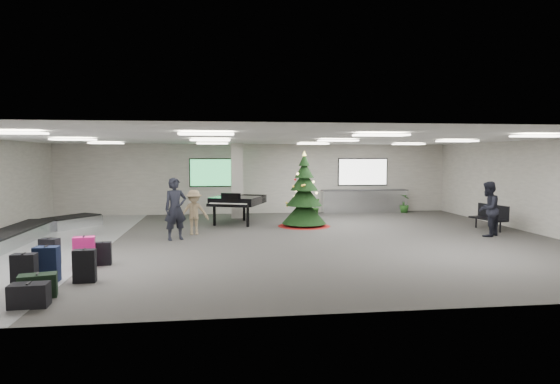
{
  "coord_description": "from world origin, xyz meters",
  "views": [
    {
      "loc": [
        -1.7,
        -14.52,
        2.66
      ],
      "look_at": [
        0.28,
        1.0,
        1.45
      ],
      "focal_mm": 30.0,
      "sensor_mm": 36.0,
      "label": 1
    }
  ],
  "objects": [
    {
      "name": "ground",
      "position": [
        0.0,
        0.0,
        0.0
      ],
      "size": [
        18.0,
        18.0,
        0.0
      ],
      "primitive_type": "plane",
      "color": "#393834",
      "rests_on": "ground"
    },
    {
      "name": "room_envelope",
      "position": [
        -0.38,
        0.67,
        2.33
      ],
      "size": [
        18.02,
        14.02,
        3.21
      ],
      "color": "#A5A197",
      "rests_on": "ground"
    },
    {
      "name": "baggage_carousel",
      "position": [
        -7.84,
        -0.08,
        0.21
      ],
      "size": [
        2.28,
        9.71,
        0.43
      ],
      "color": "silver",
      "rests_on": "ground"
    },
    {
      "name": "service_counter",
      "position": [
        5.0,
        6.65,
        0.55
      ],
      "size": [
        4.05,
        0.65,
        1.08
      ],
      "color": "silver",
      "rests_on": "ground"
    },
    {
      "name": "suitcase_0",
      "position": [
        -5.61,
        -4.76,
        0.36
      ],
      "size": [
        0.46,
        0.26,
        0.73
      ],
      "rotation": [
        0.0,
        0.0,
        -0.01
      ],
      "color": "black",
      "rests_on": "ground"
    },
    {
      "name": "suitcase_1",
      "position": [
        -4.56,
        -4.39,
        0.35
      ],
      "size": [
        0.46,
        0.25,
        0.72
      ],
      "rotation": [
        0.0,
        0.0,
        0.04
      ],
      "color": "black",
      "rests_on": "ground"
    },
    {
      "name": "pink_suitcase",
      "position": [
        -4.91,
        -3.13,
        0.38
      ],
      "size": [
        0.52,
        0.35,
        0.78
      ],
      "rotation": [
        0.0,
        0.0,
        0.16
      ],
      "color": "#EA1E7D",
      "rests_on": "ground"
    },
    {
      "name": "suitcase_3",
      "position": [
        -4.55,
        -2.83,
        0.28
      ],
      "size": [
        0.4,
        0.24,
        0.58
      ],
      "rotation": [
        0.0,
        0.0,
        0.1
      ],
      "color": "black",
      "rests_on": "ground"
    },
    {
      "name": "navy_suitcase",
      "position": [
        -5.35,
        -4.27,
        0.38
      ],
      "size": [
        0.49,
        0.29,
        0.77
      ],
      "rotation": [
        0.0,
        0.0,
        -0.02
      ],
      "color": "black",
      "rests_on": "ground"
    },
    {
      "name": "green_duffel",
      "position": [
        -5.13,
        -5.39,
        0.22
      ],
      "size": [
        0.72,
        0.48,
        0.46
      ],
      "rotation": [
        0.0,
        0.0,
        0.24
      ],
      "color": "black",
      "rests_on": "ground"
    },
    {
      "name": "suitcase_8",
      "position": [
        -5.86,
        -2.63,
        0.33
      ],
      "size": [
        0.49,
        0.35,
        0.67
      ],
      "rotation": [
        0.0,
        0.0,
        -0.25
      ],
      "color": "black",
      "rests_on": "ground"
    },
    {
      "name": "black_duffel",
      "position": [
        -5.06,
        -5.97,
        0.21
      ],
      "size": [
        0.66,
        0.39,
        0.44
      ],
      "rotation": [
        0.0,
        0.0,
        0.06
      ],
      "color": "black",
      "rests_on": "ground"
    },
    {
      "name": "christmas_tree",
      "position": [
        1.43,
        2.81,
        0.97
      ],
      "size": [
        2.0,
        2.0,
        2.85
      ],
      "color": "#691309",
      "rests_on": "ground"
    },
    {
      "name": "grand_piano",
      "position": [
        -1.06,
        3.78,
        0.9
      ],
      "size": [
        2.37,
        2.67,
        1.26
      ],
      "rotation": [
        0.0,
        0.0,
        -0.38
      ],
      "color": "black",
      "rests_on": "ground"
    },
    {
      "name": "bench",
      "position": [
        7.91,
        1.04,
        0.52
      ],
      "size": [
        0.78,
        1.51,
        0.91
      ],
      "rotation": [
        0.0,
        0.0,
        0.21
      ],
      "color": "black",
      "rests_on": "ground"
    },
    {
      "name": "traveler_a",
      "position": [
        -3.12,
        0.46,
        0.98
      ],
      "size": [
        0.85,
        0.73,
        1.97
      ],
      "primitive_type": "imported",
      "rotation": [
        0.0,
        0.0,
        0.43
      ],
      "color": "black",
      "rests_on": "ground"
    },
    {
      "name": "traveler_b",
      "position": [
        -2.6,
        1.41,
        0.76
      ],
      "size": [
        1.03,
        0.67,
        1.51
      ],
      "primitive_type": "imported",
      "rotation": [
        0.0,
        0.0,
        0.11
      ],
      "color": "#957C5C",
      "rests_on": "ground"
    },
    {
      "name": "traveler_bench",
      "position": [
        7.05,
        -0.19,
        0.91
      ],
      "size": [
        1.12,
        1.09,
        1.82
      ],
      "primitive_type": "imported",
      "rotation": [
        0.0,
        0.0,
        3.8
      ],
      "color": "black",
      "rests_on": "ground"
    },
    {
      "name": "potted_plant_left",
      "position": [
        2.55,
        6.04,
        0.37
      ],
      "size": [
        0.47,
        0.51,
        0.74
      ],
      "primitive_type": "imported",
      "rotation": [
        0.0,
        0.0,
        1.11
      ],
      "color": "#15441A",
      "rests_on": "ground"
    },
    {
      "name": "potted_plant_right",
      "position": [
        6.84,
        6.39,
        0.43
      ],
      "size": [
        0.67,
        0.67,
        0.85
      ],
      "primitive_type": "imported",
      "rotation": [
        0.0,
        0.0,
        2.41
      ],
      "color": "#15441A",
      "rests_on": "ground"
    }
  ]
}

